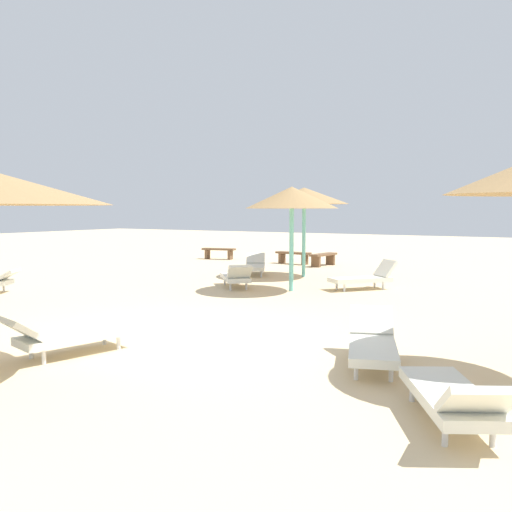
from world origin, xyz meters
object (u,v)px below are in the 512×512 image
object	(u,v)px
lounger_1	(364,278)
bench_0	(323,257)
lounger_2	(255,265)
lounger_6	(372,343)
parasol_2	(304,196)
bench_1	(219,251)
lounger_0	(453,396)
lounger_5	(67,335)
lounger_7	(236,277)
bench_2	(293,255)
parasol_1	(292,198)

from	to	relation	value
lounger_1	bench_0	size ratio (longest dim) A/B	1.18
lounger_2	lounger_6	xyz separation A→B (m)	(6.94, -8.57, 0.00)
parasol_2	bench_1	world-z (taller)	parasol_2
lounger_0	lounger_1	bearing A→B (deg)	114.34
lounger_2	lounger_5	distance (m)	10.77
bench_1	lounger_5	bearing A→B (deg)	-63.95
bench_0	lounger_7	bearing A→B (deg)	-87.68
parasol_2	bench_2	size ratio (longest dim) A/B	1.90
parasol_2	lounger_1	bearing A→B (deg)	-33.36
bench_0	bench_2	world-z (taller)	same
parasol_2	parasol_1	bearing A→B (deg)	-70.51
parasol_2	lounger_1	world-z (taller)	parasol_2
lounger_0	parasol_1	bearing A→B (deg)	126.64
lounger_5	lounger_7	distance (m)	7.55
lounger_7	bench_1	world-z (taller)	lounger_7
parasol_1	lounger_5	distance (m)	7.92
lounger_2	bench_0	world-z (taller)	lounger_2
parasol_1	parasol_2	distance (m)	3.27
lounger_1	lounger_7	bearing A→B (deg)	-154.34
lounger_2	bench_2	size ratio (longest dim) A/B	1.28
lounger_2	bench_0	xyz separation A→B (m)	(0.87, 3.79, 0.03)
lounger_1	lounger_7	size ratio (longest dim) A/B	0.99
lounger_7	bench_2	xyz separation A→B (m)	(-1.65, 6.95, 0.03)
lounger_0	bench_0	bearing A→B (deg)	117.98
parasol_2	lounger_0	world-z (taller)	parasol_2
parasol_1	parasol_2	xyz separation A→B (m)	(-1.09, 3.08, 0.13)
parasol_1	lounger_5	world-z (taller)	parasol_1
parasol_1	parasol_2	bearing A→B (deg)	109.49
parasol_1	bench_1	xyz separation A→B (m)	(-7.09, 6.97, -2.16)
parasol_1	bench_0	world-z (taller)	parasol_1
lounger_6	bench_0	distance (m)	13.77
lounger_0	bench_1	size ratio (longest dim) A/B	1.27
bench_1	lounger_1	bearing A→B (deg)	-33.06
lounger_2	lounger_7	xyz separation A→B (m)	(1.15, -3.03, 0.00)
lounger_6	bench_0	size ratio (longest dim) A/B	1.30
lounger_5	bench_1	xyz separation A→B (m)	(-7.12, 14.57, 0.03)
parasol_1	lounger_1	xyz separation A→B (m)	(1.60, 1.31, -2.19)
lounger_5	lounger_0	bearing A→B (deg)	0.80
parasol_1	lounger_6	distance (m)	7.45
parasol_2	bench_2	bearing A→B (deg)	121.03
parasol_2	lounger_5	world-z (taller)	parasol_2
lounger_7	lounger_2	bearing A→B (deg)	110.71
parasol_1	lounger_0	bearing A→B (deg)	-53.36
bench_1	lounger_2	bearing A→B (deg)	-44.01
parasol_2	lounger_7	distance (m)	4.09
lounger_5	lounger_6	distance (m)	4.53
lounger_7	bench_0	distance (m)	6.83
lounger_5	lounger_7	world-z (taller)	lounger_7
lounger_0	lounger_5	size ratio (longest dim) A/B	0.98
bench_0	bench_2	xyz separation A→B (m)	(-1.37, 0.12, 0.00)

